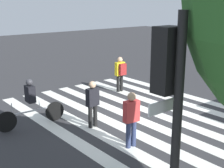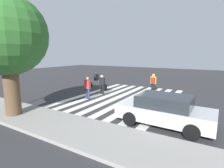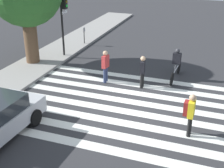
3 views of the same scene
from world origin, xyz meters
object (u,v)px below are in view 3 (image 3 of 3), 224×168
object	(u,v)px
traffic_light	(63,11)
parking_meter	(84,32)
cyclist_far_lane	(177,63)
pedestrian_adult_yellow_jacket	(105,65)
pedestrian_adult_tall_backpack	(142,70)
pedestrian_child_with_backpack	(190,112)

from	to	relation	value
traffic_light	parking_meter	distance (m)	3.24
traffic_light	cyclist_far_lane	distance (m)	7.19
traffic_light	pedestrian_adult_yellow_jacket	bearing A→B (deg)	-126.52
pedestrian_adult_yellow_jacket	pedestrian_adult_tall_backpack	distance (m)	1.88
cyclist_far_lane	parking_meter	bearing A→B (deg)	63.84
parking_meter	cyclist_far_lane	xyz separation A→B (m)	(-3.79, -6.83, -0.08)
parking_meter	pedestrian_child_with_backpack	world-z (taller)	pedestrian_child_with_backpack
pedestrian_child_with_backpack	cyclist_far_lane	bearing A→B (deg)	-162.85
parking_meter	pedestrian_adult_yellow_jacket	bearing A→B (deg)	-146.00
pedestrian_adult_tall_backpack	traffic_light	bearing A→B (deg)	57.20
pedestrian_child_with_backpack	pedestrian_adult_tall_backpack	size ratio (longest dim) A/B	1.03
pedestrian_child_with_backpack	parking_meter	bearing A→B (deg)	-134.43
parking_meter	pedestrian_adult_yellow_jacket	world-z (taller)	pedestrian_adult_yellow_jacket
traffic_light	pedestrian_adult_tall_backpack	size ratio (longest dim) A/B	2.52
pedestrian_child_with_backpack	pedestrian_adult_tall_backpack	xyz separation A→B (m)	(3.44, 2.63, -0.06)
pedestrian_child_with_backpack	pedestrian_adult_yellow_jacket	size ratio (longest dim) A/B	0.99
pedestrian_adult_yellow_jacket	cyclist_far_lane	world-z (taller)	pedestrian_adult_yellow_jacket
parking_meter	pedestrian_adult_yellow_jacket	size ratio (longest dim) A/B	0.77
traffic_light	cyclist_far_lane	size ratio (longest dim) A/B	1.67
parking_meter	cyclist_far_lane	distance (m)	7.81
cyclist_far_lane	pedestrian_adult_tall_backpack	bearing A→B (deg)	141.58
pedestrian_child_with_backpack	pedestrian_adult_yellow_jacket	bearing A→B (deg)	-124.50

